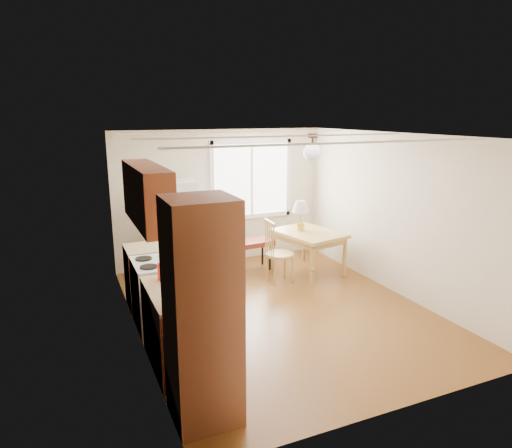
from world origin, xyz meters
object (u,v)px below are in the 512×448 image
refrigerator (175,228)px  bench (241,245)px  dining_table (308,237)px  chair (275,248)px

refrigerator → bench: bearing=-15.7°
dining_table → chair: (-0.78, -0.24, -0.03)m
chair → dining_table: bearing=20.3°
refrigerator → dining_table: (2.19, -0.84, -0.19)m
dining_table → chair: chair is taller
chair → refrigerator: bearing=145.9°
bench → chair: size_ratio=1.12×
bench → dining_table: bearing=-31.1°
refrigerator → bench: (1.12, -0.30, -0.35)m
refrigerator → bench: size_ratio=1.39×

